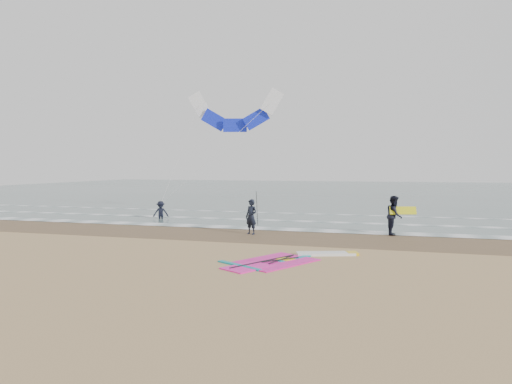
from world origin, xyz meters
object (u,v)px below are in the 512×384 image
(windsurf_rig, at_px, (290,259))
(person_standing, at_px, (251,217))
(surf_kite, at_px, (235,114))
(person_wading, at_px, (161,207))
(person_walking, at_px, (394,215))

(windsurf_rig, xyz_separation_m, person_standing, (-3.14, 5.68, 0.85))
(person_standing, bearing_deg, surf_kite, 136.20)
(windsurf_rig, distance_m, person_standing, 6.55)
(person_standing, distance_m, person_wading, 8.84)
(person_wading, bearing_deg, surf_kite, 21.60)
(windsurf_rig, relative_size, person_wading, 3.17)
(person_standing, bearing_deg, person_walking, 36.93)
(person_walking, height_order, surf_kite, surf_kite)
(windsurf_rig, relative_size, person_walking, 2.46)
(windsurf_rig, distance_m, person_walking, 8.36)
(windsurf_rig, height_order, surf_kite, surf_kite)
(surf_kite, bearing_deg, windsurf_rig, -64.42)
(person_wading, bearing_deg, person_standing, -57.51)
(windsurf_rig, xyz_separation_m, person_walking, (3.76, 7.41, 0.95))
(person_wading, relative_size, surf_kite, 0.19)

